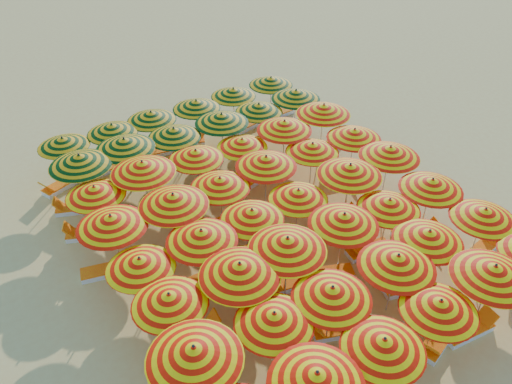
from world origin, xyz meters
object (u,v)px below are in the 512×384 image
at_px(umbrella_10, 429,236).
at_px(umbrella_22, 350,170).
at_px(umbrella_23, 390,152).
at_px(lounger_24, 162,206).
at_px(umbrella_41, 296,95).
at_px(lounger_27, 329,146).
at_px(umbrella_39, 222,118).
at_px(lounger_18, 335,220).
at_px(lounger_11, 293,282).
at_px(lounger_20, 194,241).
at_px(umbrella_43, 112,129).
at_px(lounger_23, 88,234).
at_px(umbrella_28, 312,148).
at_px(lounger_3, 437,341).
at_px(lounger_22, 341,177).
at_px(umbrella_42, 63,142).
at_px(umbrella_47, 271,81).
at_px(lounger_14, 415,234).
at_px(lounger_25, 189,198).
at_px(umbrella_6, 194,353).
at_px(umbrella_21, 298,194).
at_px(lounger_13, 367,250).
at_px(umbrella_11, 484,214).
at_px(umbrella_38, 174,133).
at_px(lounger_26, 257,177).
at_px(umbrella_12, 169,299).
at_px(lounger_35, 279,113).
at_px(umbrella_40, 259,108).
at_px(umbrella_1, 317,378).
at_px(lounger_7, 338,329).
at_px(umbrella_33, 242,143).
at_px(lounger_15, 192,285).
at_px(lounger_30, 61,185).
at_px(lounger_16, 235,259).
at_px(umbrella_2, 384,344).
at_px(umbrella_17, 432,184).
at_px(umbrella_4, 494,272).
at_px(lounger_8, 405,287).
at_px(lounger_10, 194,334).
at_px(umbrella_29, 354,134).
at_px(umbrella_26, 220,183).
at_px(umbrella_20, 252,215).
at_px(umbrella_19, 202,236).
at_px(umbrella_13, 240,269).
at_px(umbrella_37, 125,144).
at_px(umbrella_31, 143,167).
at_px(umbrella_25, 173,200).
at_px(beachgoer_a, 281,240).
at_px(lounger_29, 248,145).
at_px(lounger_9, 481,250).
at_px(lounger_19, 107,270).
at_px(umbrella_15, 344,219).
at_px(umbrella_3, 440,306).
at_px(lounger_2, 381,373).
at_px(lounger_4, 469,330).
at_px(lounger_12, 328,274).
at_px(lounger_32, 168,149).
at_px(umbrella_16, 389,204).
at_px(umbrella_36, 80,160).
at_px(lounger_34, 245,126).
at_px(lounger_31, 108,168).
at_px(lounger_17, 284,240).

bearing_deg(umbrella_10, umbrella_22, 87.31).
bearing_deg(umbrella_23, lounger_24, 152.05).
bearing_deg(umbrella_41, lounger_27, -73.25).
relative_size(umbrella_39, lounger_18, 1.60).
bearing_deg(lounger_11, lounger_20, -51.83).
height_order(umbrella_43, lounger_23, umbrella_43).
height_order(umbrella_28, lounger_3, umbrella_28).
distance_m(umbrella_43, lounger_22, 10.37).
relative_size(umbrella_42, umbrella_47, 0.92).
relative_size(lounger_14, lounger_25, 1.00).
xyz_separation_m(lounger_14, lounger_27, (1.30, 6.84, 0.00)).
height_order(umbrella_6, lounger_20, umbrella_6).
distance_m(umbrella_21, lounger_13, 3.35).
distance_m(umbrella_11, lounger_25, 11.39).
bearing_deg(umbrella_38, lounger_26, -40.23).
bearing_deg(umbrella_39, umbrella_12, -127.68).
bearing_deg(lounger_13, lounger_35, -98.94).
bearing_deg(umbrella_47, lounger_35, -7.41).
xyz_separation_m(umbrella_40, lounger_18, (-0.62, -6.58, -1.95)).
xyz_separation_m(umbrella_1, umbrella_6, (-2.16, 2.15, 0.09)).
distance_m(umbrella_41, lounger_7, 12.55).
relative_size(umbrella_33, lounger_15, 1.34).
relative_size(lounger_11, lounger_30, 0.99).
xyz_separation_m(umbrella_11, lounger_16, (-7.29, 4.52, -1.99)).
bearing_deg(umbrella_2, umbrella_17, 32.70).
xyz_separation_m(umbrella_4, umbrella_43, (-6.44, 14.65, -0.22)).
xyz_separation_m(lounger_8, lounger_10, (-6.98, 2.15, 0.00)).
distance_m(umbrella_29, lounger_7, 9.03).
distance_m(umbrella_22, umbrella_26, 4.93).
bearing_deg(umbrella_1, umbrella_20, 71.33).
xyz_separation_m(umbrella_19, umbrella_33, (4.26, 4.47, -0.19)).
relative_size(umbrella_13, umbrella_39, 1.01).
bearing_deg(umbrella_37, umbrella_31, -91.82).
bearing_deg(umbrella_25, lounger_18, -18.70).
height_order(lounger_3, lounger_22, same).
height_order(umbrella_4, umbrella_47, umbrella_4).
height_order(lounger_16, beachgoer_a, beachgoer_a).
bearing_deg(lounger_29, umbrella_17, -59.50).
height_order(umbrella_23, umbrella_47, umbrella_23).
relative_size(lounger_9, lounger_19, 0.99).
bearing_deg(umbrella_13, umbrella_20, 50.47).
distance_m(umbrella_2, umbrella_15, 4.88).
bearing_deg(umbrella_39, umbrella_3, -90.41).
relative_size(lounger_2, lounger_9, 1.01).
height_order(lounger_4, lounger_18, same).
relative_size(lounger_12, lounger_32, 1.01).
relative_size(umbrella_16, umbrella_36, 0.94).
xyz_separation_m(lounger_13, lounger_34, (1.07, 10.42, 0.00)).
bearing_deg(lounger_31, lounger_15, -84.28).
height_order(umbrella_42, lounger_17, umbrella_42).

